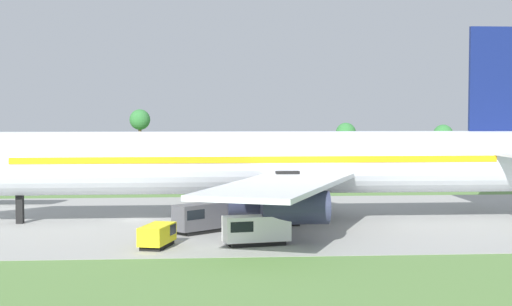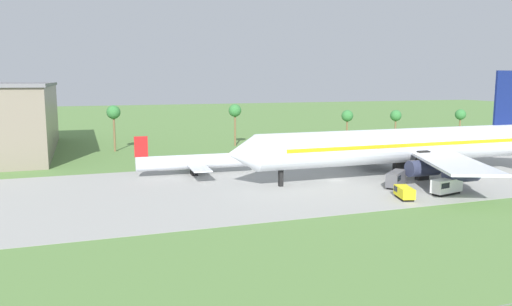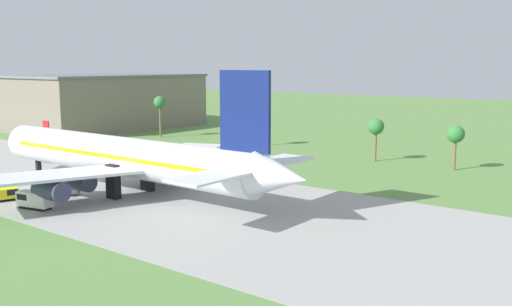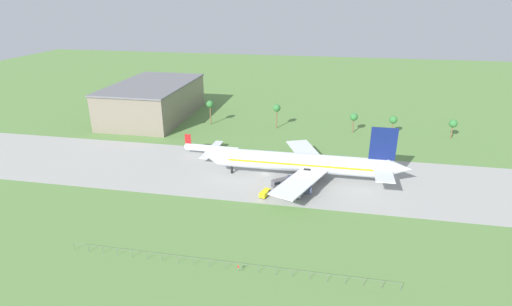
% 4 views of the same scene
% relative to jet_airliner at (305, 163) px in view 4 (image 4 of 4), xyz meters
% --- Properties ---
extents(ground_plane, '(600.00, 600.00, 0.00)m').
position_rel_jet_airliner_xyz_m(ground_plane, '(-14.42, 1.43, -6.18)').
color(ground_plane, '#5B8442').
extents(taxiway_strip, '(320.00, 44.00, 0.02)m').
position_rel_jet_airliner_xyz_m(taxiway_strip, '(-14.42, 1.43, -6.17)').
color(taxiway_strip, '#9E9E99').
rests_on(taxiway_strip, ground_plane).
extents(jet_airliner, '(72.00, 53.02, 20.72)m').
position_rel_jet_airliner_xyz_m(jet_airliner, '(0.00, 0.00, 0.00)').
color(jet_airliner, silver).
rests_on(jet_airliner, ground_plane).
extents(regional_aircraft, '(22.78, 20.46, 8.10)m').
position_rel_jet_airliner_xyz_m(regional_aircraft, '(-38.76, 15.67, -3.51)').
color(regional_aircraft, silver).
rests_on(regional_aircraft, ground_plane).
extents(baggage_tug, '(6.04, 3.17, 2.59)m').
position_rel_jet_airliner_xyz_m(baggage_tug, '(-3.08, -15.13, -4.78)').
color(baggage_tug, black).
rests_on(baggage_tug, ground_plane).
extents(fuel_truck, '(3.23, 5.01, 1.96)m').
position_rel_jet_airliner_xyz_m(fuel_truck, '(-11.40, -15.33, -5.10)').
color(fuel_truck, black).
rests_on(fuel_truck, ground_plane).
extents(catering_van, '(5.93, 5.39, 2.85)m').
position_rel_jet_airliner_xyz_m(catering_van, '(-7.63, -7.72, -4.65)').
color(catering_van, black).
rests_on(catering_van, ground_plane).
extents(perimeter_fence, '(80.10, 0.10, 2.10)m').
position_rel_jet_airliner_xyz_m(perimeter_fence, '(-14.42, -53.57, -4.73)').
color(perimeter_fence, slate).
rests_on(perimeter_fence, ground_plane).
extents(no_stopping_sign, '(0.44, 0.08, 1.68)m').
position_rel_jet_airliner_xyz_m(no_stopping_sign, '(-11.18, -53.88, -5.13)').
color(no_stopping_sign, gray).
rests_on(no_stopping_sign, ground_plane).
extents(terminal_building, '(36.72, 61.20, 18.04)m').
position_rel_jet_airliner_xyz_m(terminal_building, '(-84.34, 61.80, 2.86)').
color(terminal_building, slate).
rests_on(terminal_building, ground_plane).
extents(palm_tree_row, '(116.81, 3.60, 12.20)m').
position_rel_jet_airliner_xyz_m(palm_tree_row, '(9.19, 55.28, 2.19)').
color(palm_tree_row, brown).
rests_on(palm_tree_row, ground_plane).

